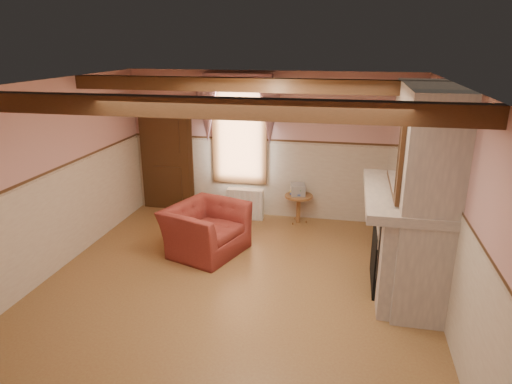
% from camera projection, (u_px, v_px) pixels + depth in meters
% --- Properties ---
extents(floor, '(5.50, 6.00, 0.01)m').
position_uv_depth(floor, '(232.00, 290.00, 6.36)').
color(floor, brown).
rests_on(floor, ground).
extents(ceiling, '(5.50, 6.00, 0.01)m').
position_uv_depth(ceiling, '(228.00, 85.00, 5.47)').
color(ceiling, silver).
rests_on(ceiling, wall_back).
extents(wall_back, '(5.50, 0.02, 2.80)m').
position_uv_depth(wall_back, '(270.00, 146.00, 8.70)').
color(wall_back, tan).
rests_on(wall_back, floor).
extents(wall_front, '(5.50, 0.02, 2.80)m').
position_uv_depth(wall_front, '(118.00, 333.00, 3.13)').
color(wall_front, tan).
rests_on(wall_front, floor).
extents(wall_left, '(0.02, 6.00, 2.80)m').
position_uv_depth(wall_left, '(42.00, 183.00, 6.45)').
color(wall_left, tan).
rests_on(wall_left, floor).
extents(wall_right, '(0.02, 6.00, 2.80)m').
position_uv_depth(wall_right, '(455.00, 211.00, 5.38)').
color(wall_right, tan).
rests_on(wall_right, floor).
extents(wainscot, '(5.50, 6.00, 1.50)m').
position_uv_depth(wainscot, '(231.00, 241.00, 6.12)').
color(wainscot, '#C2B49C').
rests_on(wainscot, floor).
extents(chair_rail, '(5.50, 6.00, 0.08)m').
position_uv_depth(chair_rail, '(230.00, 188.00, 5.88)').
color(chair_rail, black).
rests_on(chair_rail, wainscot).
extents(firebox, '(0.20, 0.95, 0.90)m').
position_uv_depth(firebox, '(380.00, 256.00, 6.39)').
color(firebox, black).
rests_on(firebox, floor).
extents(armchair, '(1.41, 1.50, 0.79)m').
position_uv_depth(armchair, '(206.00, 229.00, 7.41)').
color(armchair, maroon).
rests_on(armchair, floor).
extents(side_table, '(0.55, 0.55, 0.55)m').
position_uv_depth(side_table, '(298.00, 209.00, 8.66)').
color(side_table, brown).
rests_on(side_table, floor).
extents(book_stack, '(0.32, 0.36, 0.20)m').
position_uv_depth(book_stack, '(298.00, 189.00, 8.58)').
color(book_stack, '#B7AD8C').
rests_on(book_stack, side_table).
extents(radiator, '(0.70, 0.20, 0.60)m').
position_uv_depth(radiator, '(245.00, 204.00, 8.85)').
color(radiator, silver).
rests_on(radiator, floor).
extents(bowl, '(0.38, 0.38, 0.09)m').
position_uv_depth(bowl, '(407.00, 190.00, 5.93)').
color(bowl, brown).
rests_on(bowl, mantel).
extents(mantel_clock, '(0.14, 0.24, 0.20)m').
position_uv_depth(mantel_clock, '(401.00, 168.00, 6.75)').
color(mantel_clock, black).
rests_on(mantel_clock, mantel).
extents(oil_lamp, '(0.11, 0.11, 0.28)m').
position_uv_depth(oil_lamp, '(404.00, 174.00, 6.32)').
color(oil_lamp, '#B48932').
rests_on(oil_lamp, mantel).
extents(candle_red, '(0.06, 0.06, 0.16)m').
position_uv_depth(candle_red, '(411.00, 198.00, 5.51)').
color(candle_red, '#AB1519').
rests_on(candle_red, mantel).
extents(jar_yellow, '(0.06, 0.06, 0.12)m').
position_uv_depth(jar_yellow, '(408.00, 192.00, 5.81)').
color(jar_yellow, gold).
rests_on(jar_yellow, mantel).
extents(fireplace, '(0.85, 2.00, 2.80)m').
position_uv_depth(fireplace, '(420.00, 193.00, 6.00)').
color(fireplace, gray).
rests_on(fireplace, floor).
extents(mantel, '(1.05, 2.05, 0.12)m').
position_uv_depth(mantel, '(405.00, 195.00, 6.05)').
color(mantel, gray).
rests_on(mantel, fireplace).
extents(overmantel_mirror, '(0.06, 1.44, 1.04)m').
position_uv_depth(overmantel_mirror, '(395.00, 150.00, 5.89)').
color(overmantel_mirror, silver).
rests_on(overmantel_mirror, fireplace).
extents(door, '(1.10, 0.10, 2.10)m').
position_uv_depth(door, '(167.00, 159.00, 9.16)').
color(door, black).
rests_on(door, floor).
extents(window, '(1.06, 0.08, 2.02)m').
position_uv_depth(window, '(239.00, 132.00, 8.71)').
color(window, white).
rests_on(window, wall_back).
extents(window_drapes, '(1.30, 0.14, 1.40)m').
position_uv_depth(window_drapes, '(238.00, 101.00, 8.44)').
color(window_drapes, gray).
rests_on(window_drapes, wall_back).
extents(ceiling_beam_front, '(5.50, 0.18, 0.20)m').
position_uv_depth(ceiling_beam_front, '(196.00, 107.00, 4.39)').
color(ceiling_beam_front, black).
rests_on(ceiling_beam_front, ceiling).
extents(ceiling_beam_back, '(5.50, 0.18, 0.20)m').
position_uv_depth(ceiling_beam_back, '(250.00, 85.00, 6.62)').
color(ceiling_beam_back, black).
rests_on(ceiling_beam_back, ceiling).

